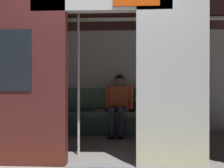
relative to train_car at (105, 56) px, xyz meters
name	(u,v)px	position (x,y,z in m)	size (l,w,h in m)	color
ground_plane	(101,166)	(-0.05, 1.16, -1.47)	(60.00, 60.00, 0.00)	gray
train_car	(105,56)	(0.00, 0.00, 0.00)	(6.40, 2.68, 2.24)	#ADAFB5
bench_seat	(112,117)	(-0.05, -1.01, -1.12)	(2.54, 0.44, 0.46)	#4C7566
person_seated	(119,101)	(-0.20, -0.96, -0.79)	(0.55, 0.70, 1.19)	#CC5933
handbag	(137,107)	(-0.56, -1.07, -0.93)	(0.26, 0.15, 0.17)	black
book	(99,110)	(0.21, -1.09, -1.00)	(0.15, 0.22, 0.03)	silver
grab_pole_door	(79,82)	(0.32, 0.65, -0.42)	(0.04, 0.04, 2.10)	silver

